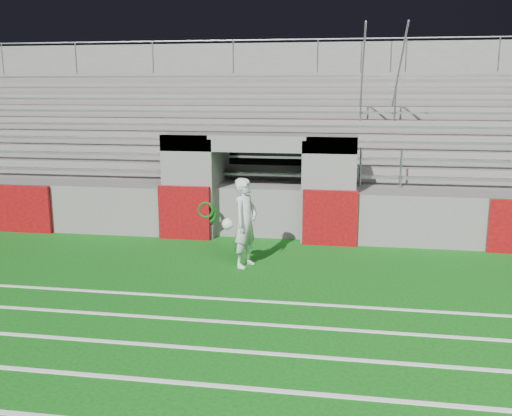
# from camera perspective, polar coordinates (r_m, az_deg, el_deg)

# --- Properties ---
(ground) EXTENTS (90.00, 90.00, 0.00)m
(ground) POSITION_cam_1_polar(r_m,az_deg,el_deg) (11.30, -2.51, -7.29)
(ground) COLOR #0D530F
(ground) RESTS_ON ground
(stadium_structure) EXTENTS (26.00, 8.48, 5.42)m
(stadium_structure) POSITION_cam_1_polar(r_m,az_deg,el_deg) (18.67, 2.49, 5.03)
(stadium_structure) COLOR #605D5B
(stadium_structure) RESTS_ON ground
(goalkeeper_with_ball) EXTENTS (0.79, 0.80, 1.89)m
(goalkeeper_with_ball) POSITION_cam_1_polar(r_m,az_deg,el_deg) (11.95, -1.12, -1.48)
(goalkeeper_with_ball) COLOR silver
(goalkeeper_with_ball) RESTS_ON ground
(hose_coil) EXTENTS (0.56, 0.14, 0.60)m
(hose_coil) POSITION_cam_1_polar(r_m,az_deg,el_deg) (14.13, -5.00, -0.43)
(hose_coil) COLOR #0D4511
(hose_coil) RESTS_ON ground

